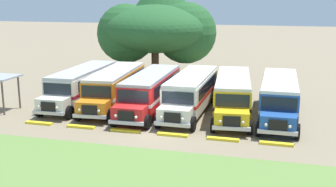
{
  "coord_description": "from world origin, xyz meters",
  "views": [
    {
      "loc": [
        7.86,
        -25.02,
        8.59
      ],
      "look_at": [
        0.0,
        4.0,
        1.6
      ],
      "focal_mm": 44.17,
      "sensor_mm": 36.0,
      "label": 1
    }
  ],
  "objects": [
    {
      "name": "parked_bus_slot_1",
      "position": [
        -4.93,
        5.67,
        1.58
      ],
      "size": [
        3.37,
        10.94,
        2.82
      ],
      "rotation": [
        0.0,
        0.0,
        -1.5
      ],
      "color": "orange",
      "rests_on": "ground_plane"
    },
    {
      "name": "parked_bus_slot_0",
      "position": [
        -7.88,
        5.74,
        1.58
      ],
      "size": [
        2.94,
        10.87,
        2.82
      ],
      "rotation": [
        0.0,
        0.0,
        -1.54
      ],
      "color": "silver",
      "rests_on": "ground_plane"
    },
    {
      "name": "curb_wheelstop_1",
      "position": [
        -4.81,
        -0.8,
        0.07
      ],
      "size": [
        2.0,
        0.36,
        0.15
      ],
      "primitive_type": "cube",
      "color": "yellow",
      "rests_on": "ground_plane"
    },
    {
      "name": "parked_bus_slot_5",
      "position": [
        8.04,
        5.5,
        1.58
      ],
      "size": [
        2.68,
        10.84,
        2.82
      ],
      "rotation": [
        0.0,
        0.0,
        -1.57
      ],
      "color": "#23519E",
      "rests_on": "ground_plane"
    },
    {
      "name": "curb_wheelstop_3",
      "position": [
        1.6,
        -0.8,
        0.07
      ],
      "size": [
        2.0,
        0.36,
        0.15
      ],
      "primitive_type": "cube",
      "color": "yellow",
      "rests_on": "ground_plane"
    },
    {
      "name": "ground_plane",
      "position": [
        0.0,
        0.0,
        0.0
      ],
      "size": [
        220.0,
        220.0,
        0.0
      ],
      "primitive_type": "plane",
      "color": "#84755B"
    },
    {
      "name": "parked_bus_slot_2",
      "position": [
        -1.67,
        4.96,
        1.58
      ],
      "size": [
        2.87,
        10.86,
        2.82
      ],
      "rotation": [
        0.0,
        0.0,
        -1.55
      ],
      "color": "red",
      "rests_on": "ground_plane"
    },
    {
      "name": "curb_wheelstop_4",
      "position": [
        4.81,
        -0.8,
        0.07
      ],
      "size": [
        2.0,
        0.36,
        0.15
      ],
      "primitive_type": "cube",
      "color": "yellow",
      "rests_on": "ground_plane"
    },
    {
      "name": "foreground_grass_strip",
      "position": [
        0.0,
        -8.82,
        0.0
      ],
      "size": [
        80.0,
        10.89,
        0.01
      ],
      "primitive_type": "cube",
      "color": "olive",
      "rests_on": "ground_plane"
    },
    {
      "name": "curb_wheelstop_5",
      "position": [
        8.02,
        -0.8,
        0.07
      ],
      "size": [
        2.0,
        0.36,
        0.15
      ],
      "primitive_type": "cube",
      "color": "yellow",
      "rests_on": "ground_plane"
    },
    {
      "name": "curb_wheelstop_2",
      "position": [
        -1.6,
        -0.8,
        0.07
      ],
      "size": [
        2.0,
        0.36,
        0.15
      ],
      "primitive_type": "cube",
      "color": "yellow",
      "rests_on": "ground_plane"
    },
    {
      "name": "broad_shade_tree",
      "position": [
        -5.22,
        19.09,
        5.26
      ],
      "size": [
        12.68,
        12.06,
        9.44
      ],
      "color": "brown",
      "rests_on": "ground_plane"
    },
    {
      "name": "parked_bus_slot_3",
      "position": [
        1.49,
        5.38,
        1.58
      ],
      "size": [
        2.73,
        10.85,
        2.82
      ],
      "rotation": [
        0.0,
        0.0,
        -1.58
      ],
      "color": "silver",
      "rests_on": "ground_plane"
    },
    {
      "name": "parked_bus_slot_4",
      "position": [
        4.66,
        5.53,
        1.58
      ],
      "size": [
        3.64,
        10.98,
        2.82
      ],
      "rotation": [
        0.0,
        0.0,
        -1.47
      ],
      "color": "yellow",
      "rests_on": "ground_plane"
    },
    {
      "name": "curb_wheelstop_0",
      "position": [
        -8.02,
        -0.8,
        0.07
      ],
      "size": [
        2.0,
        0.36,
        0.15
      ],
      "primitive_type": "cube",
      "color": "yellow",
      "rests_on": "ground_plane"
    }
  ]
}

